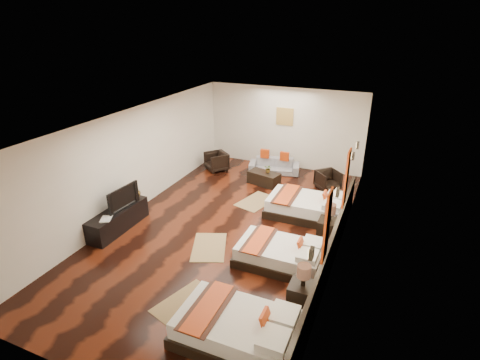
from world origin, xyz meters
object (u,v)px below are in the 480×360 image
at_px(tv_console, 118,219).
at_px(sofa, 274,166).
at_px(armchair_left, 216,161).
at_px(coffee_table, 264,178).
at_px(nightstand_a, 302,293).
at_px(figurine, 134,192).
at_px(bed_near, 239,329).
at_px(armchair_right, 328,180).
at_px(bed_mid, 281,254).
at_px(tv, 121,197).
at_px(book, 101,219).
at_px(nightstand_b, 328,228).
at_px(bed_far, 307,206).
at_px(table_plant, 268,169).

bearing_deg(tv_console, sofa, 64.58).
xyz_separation_m(armchair_left, coffee_table, (1.93, -0.49, -0.12)).
bearing_deg(sofa, nightstand_a, -80.61).
distance_m(nightstand_a, figurine, 5.23).
bearing_deg(armchair_left, figurine, -57.35).
relative_size(bed_near, armchair_right, 3.11).
bearing_deg(bed_mid, tv, -179.04).
distance_m(tv, figurine, 0.60).
relative_size(bed_near, book, 6.27).
relative_size(nightstand_b, sofa, 0.57).
relative_size(nightstand_b, tv, 0.95).
xyz_separation_m(nightstand_b, tv_console, (-4.95, -1.55, -0.06)).
xyz_separation_m(figurine, armchair_left, (0.50, 3.82, -0.39)).
distance_m(bed_near, figurine, 5.08).
relative_size(nightstand_a, armchair_right, 1.44).
height_order(bed_near, bed_far, bed_far).
distance_m(tv_console, book, 0.63).
distance_m(armchair_left, armchair_right, 3.88).
xyz_separation_m(bed_mid, coffee_table, (-1.77, 3.85, -0.04)).
height_order(bed_mid, tv, tv).
relative_size(bed_mid, table_plant, 7.17).
distance_m(tv_console, armchair_right, 6.27).
distance_m(bed_near, book, 4.48).
distance_m(tv_console, table_plant, 4.84).
xyz_separation_m(tv_console, armchair_right, (4.38, 4.48, 0.02)).
relative_size(bed_near, tv_console, 1.13).
relative_size(bed_mid, nightstand_a, 1.99).
bearing_deg(armchair_right, nightstand_a, -129.40).
height_order(bed_far, book, bed_far).
distance_m(bed_mid, nightstand_a, 1.38).
relative_size(tv_console, figurine, 5.57).
xyz_separation_m(nightstand_b, armchair_left, (-4.45, 3.00, -0.01)).
height_order(tv_console, table_plant, table_plant).
xyz_separation_m(nightstand_a, figurine, (-4.95, 1.67, 0.38)).
relative_size(bed_far, nightstand_b, 2.17).
bearing_deg(bed_mid, nightstand_a, -56.96).
height_order(sofa, coffee_table, sofa).
bearing_deg(bed_mid, nightstand_b, 60.77).
bearing_deg(armchair_right, nightstand_b, -124.44).
distance_m(bed_near, armchair_left, 7.61).
xyz_separation_m(coffee_table, table_plant, (0.12, 0.06, 0.33)).
relative_size(nightstand_b, tv_console, 0.53).
bearing_deg(tv, coffee_table, -27.21).
relative_size(nightstand_a, sofa, 0.56).
relative_size(book, figurine, 1.00).
height_order(bed_mid, bed_far, bed_far).
height_order(coffee_table, table_plant, table_plant).
distance_m(nightstand_b, coffee_table, 3.56).
relative_size(nightstand_a, tv_console, 0.52).
distance_m(tv_console, figurine, 0.84).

